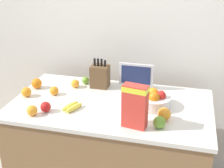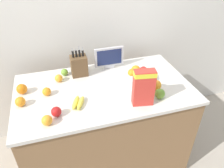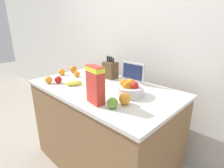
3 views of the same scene
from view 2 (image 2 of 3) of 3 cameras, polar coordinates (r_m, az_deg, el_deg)
The scene contains 17 objects.
ground_plane at distance 2.52m, azimuth -1.63°, elevation -18.24°, with size 14.00×14.00×0.00m, color #B2A899.
wall_back at distance 2.27m, azimuth -6.64°, elevation 16.15°, with size 9.00×0.06×2.60m.
counter at distance 2.17m, azimuth -1.83°, elevation -10.85°, with size 1.49×0.85×0.92m.
knife_block at distance 2.02m, azimuth -8.62°, elevation 4.82°, with size 0.15×0.12×0.29m.
small_monitor at distance 2.09m, azimuth -0.76°, elevation 6.96°, with size 0.28×0.03×0.22m.
cereal_box at distance 1.62m, azimuth 8.29°, elevation -0.58°, with size 0.17×0.10×0.29m.
fruit_bowl at distance 1.95m, azimuth 6.76°, elevation 2.32°, with size 0.25×0.25×0.14m.
banana_bunch at distance 1.70m, azimuth -8.84°, elevation -4.85°, with size 0.14×0.18×0.04m.
apple_by_knife_block at distance 1.77m, azimuth 12.38°, elevation -2.49°, with size 0.08×0.08×0.08m, color #6B9E33.
apple_middle at distance 1.62m, azimuth -14.36°, elevation -7.01°, with size 0.07×0.07×0.07m, color red.
apple_leftmost at distance 2.07m, azimuth -12.30°, elevation 3.02°, with size 0.06×0.06×0.06m, color #6B9E33.
orange_front_left at distance 1.80m, azimuth -22.85°, elevation -4.30°, with size 0.08×0.08×0.08m, color orange.
orange_mid_left at distance 1.99m, azimuth -13.75°, elevation 1.48°, with size 0.07×0.07×0.07m, color orange.
orange_front_right at distance 1.93m, azimuth -22.49°, elevation -1.22°, with size 0.09×0.09×0.09m, color orange.
orange_back_center at distance 1.84m, azimuth -16.70°, elevation -1.91°, with size 0.07×0.07×0.07m, color orange.
orange_front_center at distance 1.57m, azimuth -16.63°, elevation -9.09°, with size 0.07×0.07×0.07m, color orange.
orange_mid_right at distance 1.86m, azimuth 11.45°, elevation -0.32°, with size 0.09×0.09×0.09m, color orange.
Camera 2 is at (-0.37, -1.48, 2.01)m, focal length 35.00 mm.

